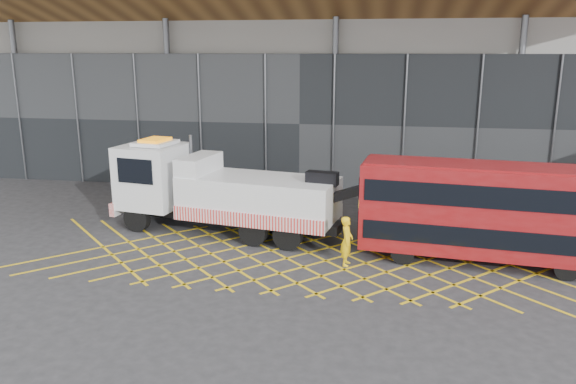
# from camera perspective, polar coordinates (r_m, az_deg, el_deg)

# --- Properties ---
(ground_plane) EXTENTS (120.00, 120.00, 0.00)m
(ground_plane) POSITION_cam_1_polar(r_m,az_deg,el_deg) (23.65, -7.85, -6.23)
(ground_plane) COLOR #28282B
(road_markings) EXTENTS (24.76, 7.16, 0.01)m
(road_markings) POSITION_cam_1_polar(r_m,az_deg,el_deg) (22.81, 1.85, -6.87)
(road_markings) COLOR gold
(road_markings) RESTS_ON ground_plane
(construction_building) EXTENTS (55.00, 23.97, 18.00)m
(construction_building) POSITION_cam_1_polar(r_m,az_deg,el_deg) (39.79, 2.67, 15.35)
(construction_building) COLOR gray
(construction_building) RESTS_ON ground_plane
(recovery_truck) EXTENTS (12.35, 4.70, 4.28)m
(recovery_truck) POSITION_cam_1_polar(r_m,az_deg,el_deg) (25.82, -7.24, 0.15)
(recovery_truck) COLOR black
(recovery_truck) RESTS_ON ground_plane
(bus_towed) EXTENTS (9.96, 3.31, 3.98)m
(bus_towed) POSITION_cam_1_polar(r_m,az_deg,el_deg) (23.11, 19.63, -1.68)
(bus_towed) COLOR maroon
(bus_towed) RESTS_ON ground_plane
(worker) EXTENTS (0.53, 0.75, 1.97)m
(worker) POSITION_cam_1_polar(r_m,az_deg,el_deg) (22.07, 5.99, -4.97)
(worker) COLOR yellow
(worker) RESTS_ON ground_plane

